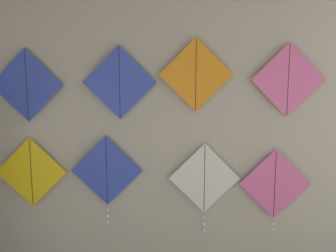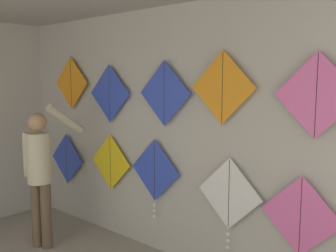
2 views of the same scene
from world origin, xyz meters
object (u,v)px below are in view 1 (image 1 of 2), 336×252
at_px(kite_1, 31,172).
at_px(kite_6, 27,85).
at_px(kite_3, 204,181).
at_px(kite_9, 288,80).
at_px(kite_2, 107,173).
at_px(kite_4, 275,186).
at_px(kite_7, 120,83).
at_px(kite_8, 196,75).

xyz_separation_m(kite_1, kite_6, (0.00, 0.00, 0.88)).
bearing_deg(kite_3, kite_6, 179.98).
bearing_deg(kite_9, kite_2, -179.98).
xyz_separation_m(kite_3, kite_6, (-1.74, 0.00, 0.96)).
relative_size(kite_4, kite_6, 1.19).
height_order(kite_3, kite_4, kite_3).
bearing_deg(kite_6, kite_1, 180.00).
xyz_separation_m(kite_2, kite_6, (-0.76, 0.00, 0.89)).
distance_m(kite_2, kite_6, 1.17).
relative_size(kite_2, kite_9, 1.29).
xyz_separation_m(kite_4, kite_7, (-1.55, 0.00, 1.03)).
xyz_separation_m(kite_4, kite_8, (-0.81, 0.00, 1.11)).
bearing_deg(kite_2, kite_4, 0.01).
relative_size(kite_3, kite_6, 1.29).
height_order(kite_2, kite_9, kite_9).
bearing_deg(kite_1, kite_2, -0.05).
height_order(kite_6, kite_7, kite_7).
xyz_separation_m(kite_2, kite_9, (1.78, 0.00, 0.94)).
xyz_separation_m(kite_2, kite_8, (0.89, 0.00, 0.99)).
bearing_deg(kite_2, kite_9, 0.02).
relative_size(kite_3, kite_7, 1.29).
bearing_deg(kite_8, kite_1, 180.00).
height_order(kite_4, kite_6, kite_6).
height_order(kite_3, kite_6, kite_6).
relative_size(kite_1, kite_7, 1.00).
distance_m(kite_4, kite_8, 1.37).
bearing_deg(kite_4, kite_1, 179.99).
height_order(kite_7, kite_9, kite_9).
relative_size(kite_2, kite_3, 1.00).
relative_size(kite_4, kite_8, 1.19).
xyz_separation_m(kite_1, kite_7, (0.91, 0.00, 0.90)).
distance_m(kite_4, kite_9, 1.06).
xyz_separation_m(kite_2, kite_7, (0.15, 0.00, 0.91)).
distance_m(kite_1, kite_6, 0.88).
bearing_deg(kite_6, kite_9, 0.00).
height_order(kite_1, kite_3, kite_1).
bearing_deg(kite_2, kite_1, 179.95).
bearing_deg(kite_6, kite_4, -0.01).
relative_size(kite_2, kite_6, 1.29).
height_order(kite_2, kite_3, kite_2).
height_order(kite_4, kite_7, kite_7).
bearing_deg(kite_7, kite_6, 180.00).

